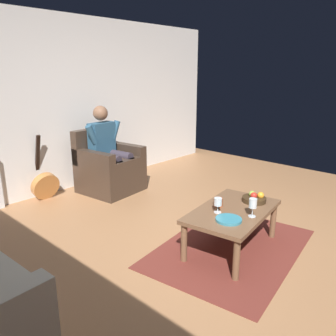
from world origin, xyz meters
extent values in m
plane|color=#A3714A|center=(0.00, 0.00, 0.00)|extent=(6.96, 6.96, 0.00)
cube|color=silver|center=(0.00, -2.85, 1.25)|extent=(6.20, 0.06, 2.50)
cube|color=maroon|center=(-0.08, 0.02, 0.00)|extent=(1.90, 1.45, 0.01)
cube|color=#3D2D23|center=(-0.34, -2.24, 0.21)|extent=(0.84, 0.84, 0.42)
cube|color=#3D2D23|center=(-0.34, -2.18, 0.47)|extent=(0.58, 0.69, 0.10)
cube|color=#3D2D23|center=(-0.65, -2.28, 0.54)|extent=(0.21, 0.77, 0.24)
cube|color=#3D2D23|center=(-0.02, -2.20, 0.54)|extent=(0.21, 0.77, 0.24)
cube|color=#3D2D23|center=(-0.30, -2.56, 0.67)|extent=(0.77, 0.20, 0.49)
cube|color=#2C5470|center=(-0.32, -2.39, 0.77)|extent=(0.41, 0.22, 0.49)
sphere|color=brown|center=(-0.32, -2.39, 1.15)|extent=(0.21, 0.21, 0.21)
cylinder|color=#3B323D|center=(-0.47, -2.18, 0.54)|extent=(0.18, 0.46, 0.13)
cylinder|color=#3B323D|center=(-0.49, -1.96, 0.26)|extent=(0.13, 0.13, 0.52)
cylinder|color=#2C5470|center=(-0.55, -2.36, 0.87)|extent=(0.21, 0.11, 0.29)
cylinder|color=#3B323D|center=(-0.23, -2.15, 0.54)|extent=(0.18, 0.46, 0.13)
cylinder|color=#3B323D|center=(-0.25, -1.93, 0.26)|extent=(0.13, 0.13, 0.52)
cylinder|color=#2C5470|center=(-0.10, -2.31, 0.87)|extent=(0.21, 0.11, 0.29)
cube|color=brown|center=(-0.08, 0.02, 0.40)|extent=(1.13, 0.76, 0.04)
cylinder|color=brown|center=(-0.59, 0.21, 0.19)|extent=(0.06, 0.06, 0.38)
cylinder|color=brown|center=(0.35, 0.34, 0.19)|extent=(0.06, 0.06, 0.38)
cylinder|color=brown|center=(-0.52, -0.31, 0.19)|extent=(0.06, 0.06, 0.38)
cylinder|color=brown|center=(0.42, -0.18, 0.19)|extent=(0.06, 0.06, 0.38)
cylinder|color=#BA763B|center=(0.49, -2.64, 0.19)|extent=(0.38, 0.20, 0.39)
cylinder|color=black|center=(0.49, -2.59, 0.21)|extent=(0.11, 0.03, 0.10)
cube|color=black|center=(0.49, -2.76, 0.64)|extent=(0.05, 0.18, 0.53)
cube|color=black|center=(0.49, -2.85, 0.96)|extent=(0.07, 0.07, 0.14)
cylinder|color=silver|center=(0.08, -0.05, 0.43)|extent=(0.07, 0.07, 0.01)
cylinder|color=silver|center=(0.08, -0.05, 0.46)|extent=(0.01, 0.01, 0.07)
cylinder|color=silver|center=(0.08, -0.05, 0.53)|extent=(0.08, 0.08, 0.07)
cylinder|color=#590C19|center=(0.08, -0.05, 0.51)|extent=(0.07, 0.07, 0.03)
cylinder|color=silver|center=(-0.06, 0.24, 0.43)|extent=(0.07, 0.07, 0.01)
cylinder|color=silver|center=(-0.06, 0.24, 0.47)|extent=(0.01, 0.01, 0.08)
cylinder|color=silver|center=(-0.06, 0.24, 0.56)|extent=(0.07, 0.07, 0.09)
cylinder|color=#590C19|center=(-0.06, 0.24, 0.53)|extent=(0.06, 0.06, 0.04)
cylinder|color=#3A2917|center=(-0.41, 0.06, 0.45)|extent=(0.24, 0.24, 0.05)
sphere|color=red|center=(-0.39, 0.07, 0.49)|extent=(0.07, 0.07, 0.07)
sphere|color=orange|center=(-0.45, 0.11, 0.49)|extent=(0.07, 0.07, 0.07)
sphere|color=#86A33E|center=(-0.43, 0.03, 0.49)|extent=(0.07, 0.07, 0.07)
cylinder|color=teal|center=(0.17, 0.13, 0.43)|extent=(0.24, 0.24, 0.02)
cylinder|color=#B54B21|center=(-0.06, -0.14, 0.47)|extent=(0.09, 0.09, 0.09)
camera|label=1|loc=(2.63, 1.65, 1.74)|focal=36.43mm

